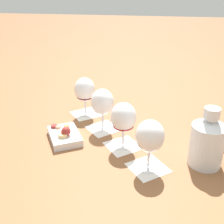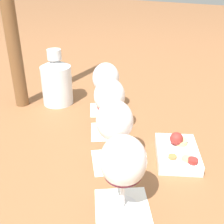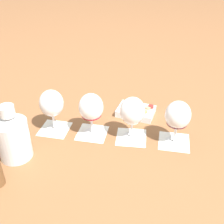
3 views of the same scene
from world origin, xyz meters
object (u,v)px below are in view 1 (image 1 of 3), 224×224
object	(u,v)px
wine_glass_0	(150,138)
wine_glass_1	(123,119)
wine_glass_3	(85,91)
wine_glass_2	(102,104)
snack_dish	(65,135)
ceramic_vase	(207,141)

from	to	relation	value
wine_glass_0	wine_glass_1	xyz separation A→B (m)	(0.12, 0.10, 0.00)
wine_glass_1	wine_glass_3	xyz separation A→B (m)	(0.24, 0.20, -0.00)
wine_glass_0	wine_glass_3	size ratio (longest dim) A/B	1.00
wine_glass_2	wine_glass_3	bearing A→B (deg)	39.95
snack_dish	wine_glass_1	bearing A→B (deg)	-92.51
wine_glass_3	wine_glass_0	bearing A→B (deg)	-140.28
wine_glass_3	ceramic_vase	bearing A→B (deg)	-122.42
wine_glass_1	wine_glass_3	size ratio (longest dim) A/B	1.00
wine_glass_0	wine_glass_1	size ratio (longest dim) A/B	1.00
wine_glass_2	snack_dish	bearing A→B (deg)	130.21
wine_glass_1	wine_glass_3	distance (m)	0.32
wine_glass_0	wine_glass_3	bearing A→B (deg)	39.72
wine_glass_1	wine_glass_3	bearing A→B (deg)	39.82
wine_glass_2	wine_glass_3	xyz separation A→B (m)	(0.12, 0.10, 0.00)
wine_glass_0	wine_glass_3	distance (m)	0.47
wine_glass_3	ceramic_vase	distance (m)	0.58
wine_glass_3	wine_glass_1	bearing A→B (deg)	-140.18
wine_glass_0	wine_glass_2	size ratio (longest dim) A/B	1.00
wine_glass_2	wine_glass_3	distance (m)	0.16
wine_glass_0	wine_glass_3	world-z (taller)	same
wine_glass_3	snack_dish	size ratio (longest dim) A/B	0.91
ceramic_vase	snack_dish	bearing A→B (deg)	81.65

